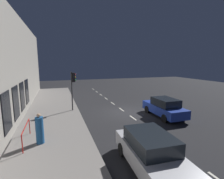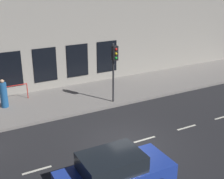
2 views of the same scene
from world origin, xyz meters
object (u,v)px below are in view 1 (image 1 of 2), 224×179
at_px(parked_car_1, 164,107).
at_px(parked_car_0, 152,153).
at_px(pedestrian_0, 40,130).
at_px(traffic_light, 73,82).

bearing_deg(parked_car_1, parked_car_0, -129.38).
height_order(parked_car_0, parked_car_1, same).
bearing_deg(pedestrian_0, traffic_light, 68.13).
bearing_deg(pedestrian_0, parked_car_1, 12.54).
xyz_separation_m(parked_car_1, pedestrian_0, (9.45, 2.06, 0.12)).
bearing_deg(traffic_light, parked_car_0, 102.91).
distance_m(traffic_light, parked_car_0, 10.12).
xyz_separation_m(traffic_light, parked_car_0, (-2.22, 9.68, -1.97)).
distance_m(parked_car_0, pedestrian_0, 5.96).
xyz_separation_m(traffic_light, pedestrian_0, (2.41, 5.92, -1.85)).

